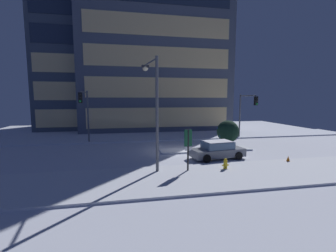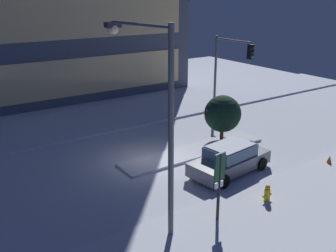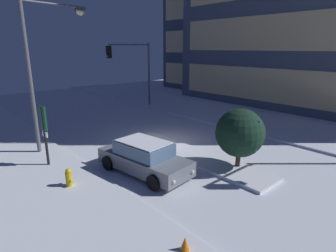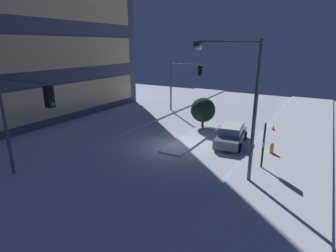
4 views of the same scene
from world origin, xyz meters
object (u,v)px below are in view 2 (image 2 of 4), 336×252
at_px(construction_cone, 329,160).
at_px(car_near, 230,159).
at_px(parking_info_sign, 219,179).
at_px(street_lamp_arched, 152,100).
at_px(fire_hydrant, 267,195).
at_px(decorated_tree_median, 223,114).
at_px(traffic_light_corner_far_right, 230,61).

bearing_deg(construction_cone, car_near, 154.93).
bearing_deg(car_near, parking_info_sign, -145.76).
height_order(street_lamp_arched, fire_hydrant, street_lamp_arched).
height_order(street_lamp_arched, parking_info_sign, street_lamp_arched).
bearing_deg(street_lamp_arched, car_near, -80.08).
relative_size(parking_info_sign, decorated_tree_median, 1.03).
relative_size(parking_info_sign, construction_cone, 5.36).
distance_m(traffic_light_corner_far_right, decorated_tree_median, 6.54).
xyz_separation_m(traffic_light_corner_far_right, construction_cone, (-2.08, -10.09, -3.62)).
bearing_deg(parking_info_sign, decorated_tree_median, -49.39).
xyz_separation_m(decorated_tree_median, construction_cone, (2.35, -5.79, -1.47)).
xyz_separation_m(traffic_light_corner_far_right, street_lamp_arched, (-12.65, -9.65, 1.17)).
xyz_separation_m(fire_hydrant, parking_info_sign, (-2.69, 0.11, 1.46)).
distance_m(car_near, construction_cone, 5.45).
bearing_deg(traffic_light_corner_far_right, street_lamp_arched, -52.66).
xyz_separation_m(traffic_light_corner_far_right, parking_info_sign, (-10.44, -10.84, -2.01)).
distance_m(car_near, traffic_light_corner_far_right, 10.95).
bearing_deg(street_lamp_arched, traffic_light_corner_far_right, -60.98).
height_order(traffic_light_corner_far_right, parking_info_sign, traffic_light_corner_far_right).
bearing_deg(parking_info_sign, fire_hydrant, -99.15).
distance_m(parking_info_sign, decorated_tree_median, 8.89).
relative_size(street_lamp_arched, fire_hydrant, 8.78).
relative_size(car_near, parking_info_sign, 1.60).
bearing_deg(traffic_light_corner_far_right, fire_hydrant, -35.30).
bearing_deg(fire_hydrant, decorated_tree_median, 63.47).
bearing_deg(car_near, construction_cone, -32.39).
xyz_separation_m(street_lamp_arched, construction_cone, (10.57, -0.44, -4.79)).
bearing_deg(construction_cone, parking_info_sign, -174.87).
bearing_deg(fire_hydrant, parking_info_sign, 177.66).
relative_size(fire_hydrant, decorated_tree_median, 0.31).
bearing_deg(traffic_light_corner_far_right, parking_info_sign, -43.93).
height_order(traffic_light_corner_far_right, construction_cone, traffic_light_corner_far_right).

